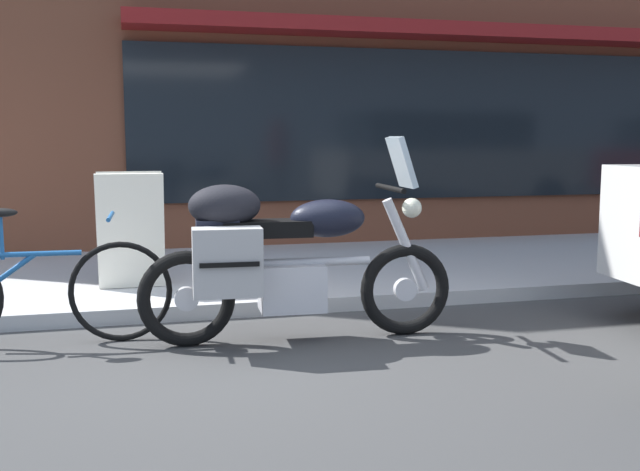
# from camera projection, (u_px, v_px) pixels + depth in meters

# --- Properties ---
(ground_plane) EXTENTS (80.00, 80.00, 0.00)m
(ground_plane) POSITION_uv_depth(u_px,v_px,m) (231.00, 358.00, 4.69)
(ground_plane) COLOR #3C3C3C
(touring_motorcycle) EXTENTS (2.18, 0.62, 1.40)m
(touring_motorcycle) POSITION_uv_depth(u_px,v_px,m) (281.00, 255.00, 4.98)
(touring_motorcycle) COLOR black
(touring_motorcycle) RESTS_ON ground_plane
(parked_bicycle) EXTENTS (1.79, 0.48, 0.94)m
(parked_bicycle) POSITION_uv_depth(u_px,v_px,m) (35.00, 291.00, 4.92)
(parked_bicycle) COLOR black
(parked_bicycle) RESTS_ON ground_plane
(sandwich_board_sign) EXTENTS (0.55, 0.42, 0.98)m
(sandwich_board_sign) POSITION_uv_depth(u_px,v_px,m) (131.00, 230.00, 6.26)
(sandwich_board_sign) COLOR silver
(sandwich_board_sign) RESTS_ON sidewalk_curb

